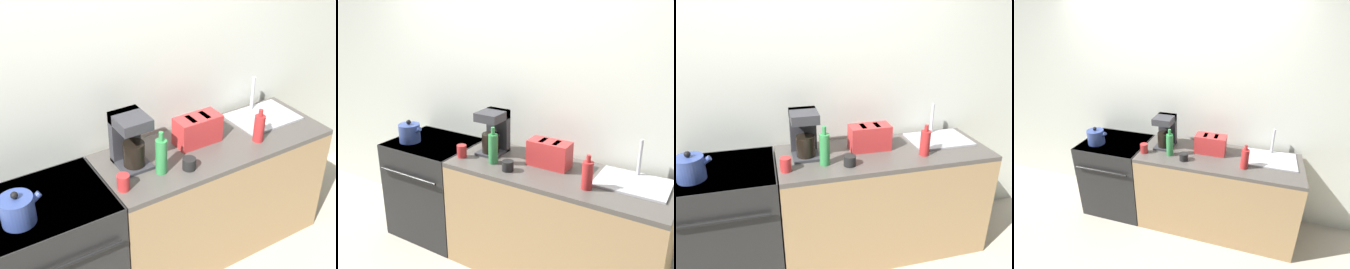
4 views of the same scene
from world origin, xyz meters
TOP-DOWN VIEW (x-y plane):
  - wall_back at (0.00, 0.68)m, footprint 8.00×0.05m
  - stove at (-0.62, 0.31)m, footprint 0.73×0.66m
  - counter_block at (0.59, 0.31)m, footprint 1.66×0.63m
  - kettle at (-0.79, 0.21)m, footprint 0.23×0.19m
  - toaster at (0.49, 0.38)m, footprint 0.32×0.16m
  - coffee_maker at (-0.02, 0.40)m, footprint 0.20×0.24m
  - sink_tray at (1.11, 0.41)m, footprint 0.49×0.36m
  - bottle_green at (0.10, 0.21)m, footprint 0.07×0.07m
  - bottle_red at (0.86, 0.18)m, footprint 0.07×0.07m
  - cup_black at (0.27, 0.15)m, footprint 0.09×0.09m
  - cup_red at (-0.18, 0.17)m, footprint 0.08×0.08m

SIDE VIEW (x-z plane):
  - counter_block at x=0.59m, z-range 0.00..0.90m
  - stove at x=-0.62m, z-range 0.01..0.91m
  - sink_tray at x=1.11m, z-range 0.77..1.05m
  - cup_black at x=0.27m, z-range 0.90..0.98m
  - cup_red at x=-0.18m, z-range 0.90..1.00m
  - kettle at x=-0.79m, z-range 0.88..1.08m
  - toaster at x=0.49m, z-range 0.90..1.10m
  - bottle_red at x=0.86m, z-range 0.88..1.12m
  - bottle_green at x=0.10m, z-range 0.88..1.17m
  - coffee_maker at x=-0.02m, z-range 0.91..1.26m
  - wall_back at x=0.00m, z-range 0.00..2.60m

